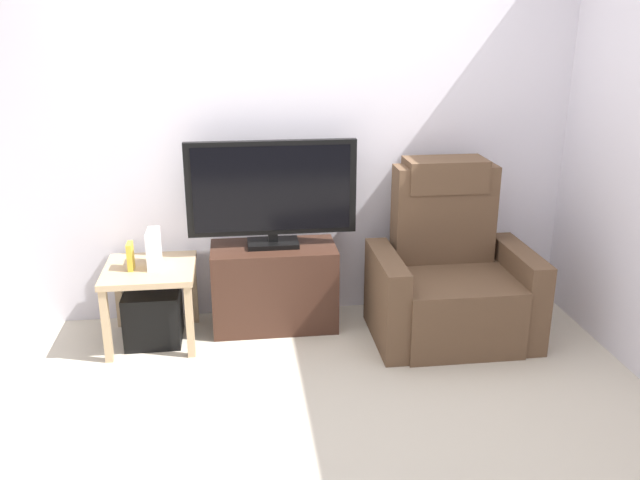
# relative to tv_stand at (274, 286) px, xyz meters

# --- Properties ---
(ground_plane) EXTENTS (6.40, 6.40, 0.00)m
(ground_plane) POSITION_rel_tv_stand_xyz_m (0.13, -0.87, -0.27)
(ground_plane) COLOR beige
(wall_back) EXTENTS (6.40, 0.06, 2.60)m
(wall_back) POSITION_rel_tv_stand_xyz_m (0.13, 0.26, 1.03)
(wall_back) COLOR silver
(wall_back) RESTS_ON ground
(tv_stand) EXTENTS (0.79, 0.40, 0.54)m
(tv_stand) POSITION_rel_tv_stand_xyz_m (0.00, 0.00, 0.00)
(tv_stand) COLOR #3D2319
(tv_stand) RESTS_ON ground
(television) EXTENTS (1.05, 0.20, 0.67)m
(television) POSITION_rel_tv_stand_xyz_m (0.00, 0.02, 0.62)
(television) COLOR black
(television) RESTS_ON tv_stand
(recliner_armchair) EXTENTS (0.98, 0.78, 1.08)m
(recliner_armchair) POSITION_rel_tv_stand_xyz_m (1.09, -0.24, 0.10)
(recliner_armchair) COLOR brown
(recliner_armchair) RESTS_ON ground
(side_table) EXTENTS (0.54, 0.54, 0.49)m
(side_table) POSITION_rel_tv_stand_xyz_m (-0.76, -0.12, 0.14)
(side_table) COLOR tan
(side_table) RESTS_ON ground
(subwoofer_box) EXTENTS (0.33, 0.33, 0.33)m
(subwoofer_box) POSITION_rel_tv_stand_xyz_m (-0.76, -0.12, -0.11)
(subwoofer_box) COLOR black
(subwoofer_box) RESTS_ON ground
(book_upright) EXTENTS (0.03, 0.10, 0.16)m
(book_upright) POSITION_rel_tv_stand_xyz_m (-0.86, -0.14, 0.30)
(book_upright) COLOR gold
(book_upright) RESTS_ON side_table
(game_console) EXTENTS (0.07, 0.20, 0.22)m
(game_console) POSITION_rel_tv_stand_xyz_m (-0.72, -0.11, 0.33)
(game_console) COLOR white
(game_console) RESTS_ON side_table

